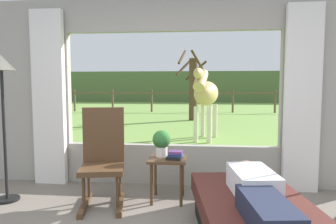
{
  "coord_description": "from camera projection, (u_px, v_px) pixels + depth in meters",
  "views": [
    {
      "loc": [
        0.39,
        -2.01,
        1.39
      ],
      "look_at": [
        0.0,
        1.8,
        1.05
      ],
      "focal_mm": 33.41,
      "sensor_mm": 36.0,
      "label": 1
    }
  ],
  "objects": [
    {
      "name": "side_table",
      "position": [
        168.0,
        166.0,
        3.72
      ],
      "size": [
        0.44,
        0.44,
        0.52
      ],
      "color": "#4C331E",
      "rests_on": "ground_plane"
    },
    {
      "name": "curtain_panel_left",
      "position": [
        49.0,
        98.0,
        4.32
      ],
      "size": [
        0.44,
        0.1,
        2.4
      ],
      "primitive_type": "cube",
      "color": "silver",
      "rests_on": "ground_plane"
    },
    {
      "name": "book_stack",
      "position": [
        175.0,
        155.0,
        3.63
      ],
      "size": [
        0.2,
        0.16,
        0.1
      ],
      "color": "black",
      "rests_on": "side_table"
    },
    {
      "name": "pasture_tree",
      "position": [
        193.0,
        86.0,
        11.9
      ],
      "size": [
        1.21,
        1.24,
        2.73
      ],
      "color": "#4C3823",
      "rests_on": "outdoor_pasture_lawn"
    },
    {
      "name": "curtain_panel_right",
      "position": [
        302.0,
        99.0,
        3.98
      ],
      "size": [
        0.44,
        0.1,
        2.4
      ],
      "primitive_type": "cube",
      "color": "silver",
      "rests_on": "ground_plane"
    },
    {
      "name": "floor_lamp_left",
      "position": [
        2.0,
        84.0,
        3.63
      ],
      "size": [
        0.32,
        0.32,
        1.73
      ],
      "color": "black",
      "rests_on": "ground_plane"
    },
    {
      "name": "rocking_chair",
      "position": [
        103.0,
        157.0,
        3.61
      ],
      "size": [
        0.58,
        0.76,
        1.12
      ],
      "rotation": [
        0.0,
        0.0,
        0.2
      ],
      "color": "#4C331E",
      "rests_on": "ground_plane"
    },
    {
      "name": "back_wall_with_window",
      "position": [
        171.0,
        95.0,
        4.29
      ],
      "size": [
        5.2,
        0.12,
        2.55
      ],
      "color": "#9E998E",
      "rests_on": "ground_plane"
    },
    {
      "name": "outdoor_pasture_lawn",
      "position": [
        192.0,
        113.0,
        15.2
      ],
      "size": [
        36.0,
        21.68,
        0.02
      ],
      "primitive_type": "cube",
      "color": "#759E47",
      "rests_on": "ground_plane"
    },
    {
      "name": "reclining_person",
      "position": [
        257.0,
        191.0,
        2.55
      ],
      "size": [
        0.41,
        1.44,
        0.22
      ],
      "rotation": [
        0.0,
        0.0,
        0.13
      ],
      "color": "silver",
      "rests_on": "recliner_sofa"
    },
    {
      "name": "horse",
      "position": [
        206.0,
        94.0,
        7.6
      ],
      "size": [
        0.8,
        1.82,
        1.73
      ],
      "rotation": [
        0.0,
        0.0,
        2.93
      ],
      "color": "tan",
      "rests_on": "outdoor_pasture_lawn"
    },
    {
      "name": "potted_plant",
      "position": [
        162.0,
        142.0,
        3.76
      ],
      "size": [
        0.22,
        0.22,
        0.32
      ],
      "color": "silver",
      "rests_on": "side_table"
    },
    {
      "name": "recliner_sofa",
      "position": [
        255.0,
        224.0,
        2.63
      ],
      "size": [
        1.11,
        1.8,
        0.42
      ],
      "rotation": [
        0.0,
        0.0,
        0.13
      ],
      "color": "black",
      "rests_on": "ground_plane"
    },
    {
      "name": "pasture_fence_line",
      "position": [
        192.0,
        98.0,
        15.39
      ],
      "size": [
        16.1,
        0.1,
        1.1
      ],
      "color": "brown",
      "rests_on": "outdoor_pasture_lawn"
    },
    {
      "name": "distant_hill_ridge",
      "position": [
        195.0,
        87.0,
        24.84
      ],
      "size": [
        36.0,
        2.0,
        2.4
      ],
      "primitive_type": "cube",
      "color": "#50673B",
      "rests_on": "ground_plane"
    }
  ]
}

